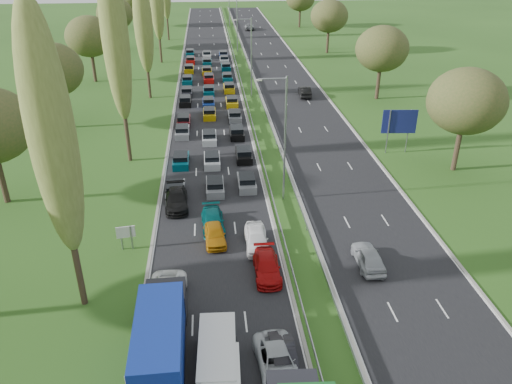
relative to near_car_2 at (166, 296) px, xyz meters
name	(u,v)px	position (x,y,z in m)	size (l,w,h in m)	color
ground	(250,93)	(10.28, 51.77, -0.77)	(260.00, 260.00, 0.00)	#254917
near_carriageway	(209,90)	(3.53, 54.27, -0.77)	(10.50, 215.00, 0.04)	black
far_carriageway	(289,88)	(17.03, 54.27, -0.77)	(10.50, 215.00, 0.04)	black
central_reservation	(249,86)	(10.28, 54.27, -0.22)	(2.36, 215.00, 0.32)	gray
lamp_columns	(251,59)	(10.28, 49.77, 5.23)	(0.18, 140.18, 12.00)	gray
poplar_row	(133,27)	(-5.72, 39.94, 11.61)	(2.80, 127.80, 22.44)	#2D2116
woodland_left	(44,77)	(-16.22, 34.40, 6.91)	(8.00, 166.00, 11.10)	#2D2116
woodland_right	(402,61)	(29.78, 38.44, 6.91)	(8.00, 153.00, 11.10)	#2D2116
traffic_queue_fill	(209,96)	(3.48, 49.03, -0.33)	(9.08, 69.18, 0.80)	slate
near_car_2	(166,296)	(0.00, 0.00, 0.00)	(2.50, 5.43, 1.51)	white
near_car_3	(176,199)	(0.05, 14.25, 0.00)	(2.12, 5.21, 1.51)	black
near_car_7	(213,221)	(3.38, 9.99, -0.07)	(1.92, 4.71, 1.37)	#055051
near_car_8	(214,233)	(3.47, 7.83, -0.03)	(1.71, 4.25, 1.45)	#B5710C
near_car_9	(284,357)	(7.23, -6.25, -0.09)	(1.40, 4.02, 1.33)	black
near_car_10	(278,362)	(6.81, -6.61, -0.06)	(2.31, 5.00, 1.39)	#ACB1B6
near_car_11	(267,267)	(7.27, 2.80, -0.07)	(1.92, 4.71, 1.37)	#9F0909
near_car_12	(256,238)	(6.86, 6.72, 0.02)	(1.83, 4.56, 1.55)	white
far_car_0	(368,257)	(15.18, 3.20, 0.01)	(1.82, 4.52, 1.54)	#9EA2A7
far_car_1	(305,92)	(18.71, 49.00, 0.04)	(1.68, 4.82, 1.59)	black
far_car_2	(249,27)	(15.38, 114.07, 0.03)	(2.61, 5.65, 1.57)	slate
blue_lorry	(161,338)	(0.16, -5.37, 1.28)	(2.62, 9.42, 3.98)	black
white_van_rear	(217,355)	(3.34, -6.10, 0.34)	(2.13, 5.42, 2.18)	silver
info_sign	(126,234)	(-3.62, 7.36, 0.60)	(1.50, 0.32, 2.10)	gray
direction_sign	(399,124)	(25.18, 25.14, 2.79)	(4.00, 0.42, 5.20)	gray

